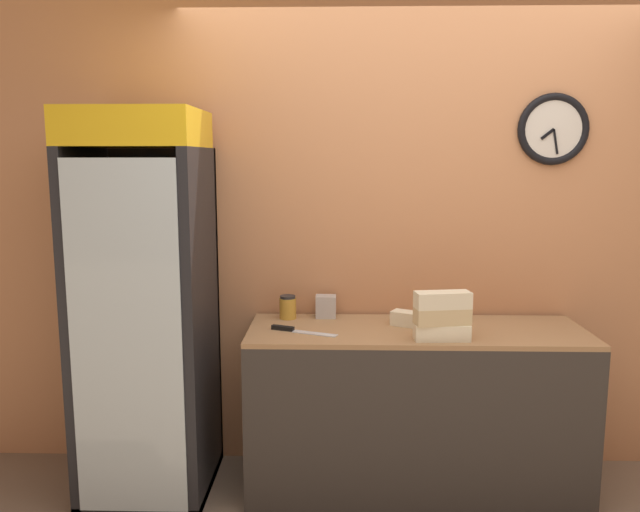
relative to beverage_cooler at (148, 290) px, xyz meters
name	(u,v)px	position (x,y,z in m)	size (l,w,h in m)	color
wall_back	(412,225)	(1.38, 0.33, 0.30)	(5.20, 0.10, 2.70)	tan
prep_counter	(415,409)	(1.37, -0.01, -0.62)	(1.71, 0.58, 0.86)	#332D28
beverage_cooler	(148,290)	(0.00, 0.00, 0.00)	(0.62, 0.65, 1.95)	black
sandwich_stack_bottom	(442,332)	(1.47, -0.21, -0.15)	(0.27, 0.11, 0.08)	beige
sandwich_stack_middle	(442,316)	(1.47, -0.21, -0.07)	(0.27, 0.14, 0.08)	tan
sandwich_stack_top	(443,300)	(1.47, -0.21, 0.00)	(0.27, 0.14, 0.08)	beige
sandwich_flat_left	(415,320)	(1.37, 0.03, -0.15)	(0.27, 0.19, 0.07)	beige
chefs_knife	(295,330)	(0.76, -0.08, -0.18)	(0.34, 0.16, 0.02)	silver
condiment_jar	(288,307)	(0.70, 0.18, -0.13)	(0.09, 0.09, 0.13)	gold
napkin_dispenser	(326,306)	(0.91, 0.21, -0.13)	(0.11, 0.09, 0.12)	#B7B2AD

